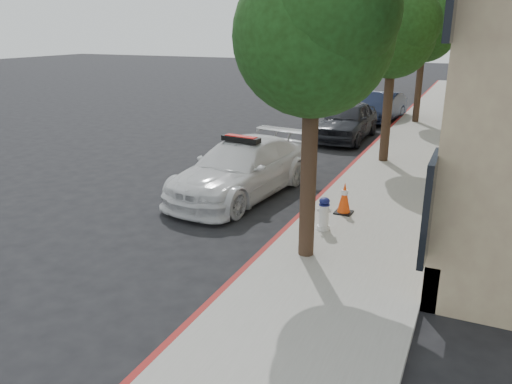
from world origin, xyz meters
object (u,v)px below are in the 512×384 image
object	(u,v)px
parked_car_mid	(347,121)
police_car	(241,168)
fire_hydrant	(324,214)
traffic_cone	(344,198)
parked_car_far	(381,107)

from	to	relation	value
parked_car_mid	police_car	bearing A→B (deg)	-94.97
police_car	fire_hydrant	bearing A→B (deg)	-24.90
police_car	parked_car_mid	size ratio (longest dim) A/B	1.19
police_car	traffic_cone	world-z (taller)	police_car
police_car	parked_car_far	distance (m)	13.18
police_car	fire_hydrant	size ratio (longest dim) A/B	7.27
parked_car_far	traffic_cone	xyz separation A→B (m)	(1.79, -13.75, -0.16)
parked_car_mid	traffic_cone	bearing A→B (deg)	-75.33
parked_car_mid	fire_hydrant	world-z (taller)	parked_car_mid
fire_hydrant	parked_car_far	bearing A→B (deg)	85.74
parked_car_far	fire_hydrant	bearing A→B (deg)	-76.32
parked_car_mid	parked_car_far	bearing A→B (deg)	85.24
fire_hydrant	traffic_cone	size ratio (longest dim) A/B	0.97
parked_car_mid	fire_hydrant	xyz separation A→B (m)	(2.10, -10.08, -0.26)
parked_car_far	traffic_cone	bearing A→B (deg)	-75.19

